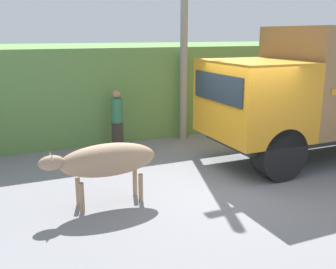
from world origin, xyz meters
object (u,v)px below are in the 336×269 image
(cargo_truck, at_px, (333,86))
(pedestrian_on_hill, at_px, (117,117))
(brown_cow, at_px, (106,161))
(utility_pole, at_px, (184,22))

(cargo_truck, relative_size, pedestrian_on_hill, 3.85)
(cargo_truck, height_order, pedestrian_on_hill, cargo_truck)
(cargo_truck, height_order, brown_cow, cargo_truck)
(cargo_truck, xyz_separation_m, brown_cow, (-6.16, -0.66, -0.98))
(cargo_truck, bearing_deg, pedestrian_on_hill, 149.77)
(pedestrian_on_hill, bearing_deg, cargo_truck, 124.02)
(pedestrian_on_hill, distance_m, utility_pole, 3.36)
(utility_pole, bearing_deg, pedestrian_on_hill, -171.77)
(brown_cow, distance_m, pedestrian_on_hill, 3.62)
(brown_cow, bearing_deg, pedestrian_on_hill, 63.58)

